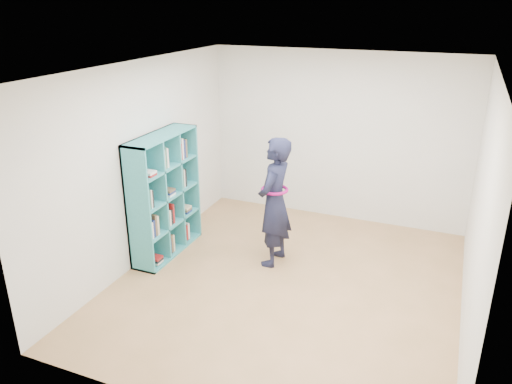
% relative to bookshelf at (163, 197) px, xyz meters
% --- Properties ---
extents(floor, '(4.50, 4.50, 0.00)m').
position_rel_bookshelf_xyz_m(floor, '(1.84, -0.18, -0.81)').
color(floor, olive).
rests_on(floor, ground).
extents(ceiling, '(4.50, 4.50, 0.00)m').
position_rel_bookshelf_xyz_m(ceiling, '(1.84, -0.18, 1.79)').
color(ceiling, white).
rests_on(ceiling, wall_back).
extents(wall_left, '(0.02, 4.50, 2.60)m').
position_rel_bookshelf_xyz_m(wall_left, '(-0.16, -0.18, 0.49)').
color(wall_left, silver).
rests_on(wall_left, floor).
extents(wall_right, '(0.02, 4.50, 2.60)m').
position_rel_bookshelf_xyz_m(wall_right, '(3.84, -0.18, 0.49)').
color(wall_right, silver).
rests_on(wall_right, floor).
extents(wall_back, '(4.00, 0.02, 2.60)m').
position_rel_bookshelf_xyz_m(wall_back, '(1.84, 2.07, 0.49)').
color(wall_back, silver).
rests_on(wall_back, floor).
extents(wall_front, '(4.00, 0.02, 2.60)m').
position_rel_bookshelf_xyz_m(wall_front, '(1.84, -2.43, 0.49)').
color(wall_front, silver).
rests_on(wall_front, floor).
extents(bookshelf, '(0.36, 1.25, 1.67)m').
position_rel_bookshelf_xyz_m(bookshelf, '(0.00, 0.00, 0.00)').
color(bookshelf, teal).
rests_on(bookshelf, floor).
extents(person, '(0.44, 0.64, 1.71)m').
position_rel_bookshelf_xyz_m(person, '(1.49, 0.28, 0.04)').
color(person, black).
rests_on(person, floor).
extents(smartphone, '(0.01, 0.10, 0.12)m').
position_rel_bookshelf_xyz_m(smartphone, '(1.34, 0.37, 0.16)').
color(smartphone, silver).
rests_on(smartphone, person).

